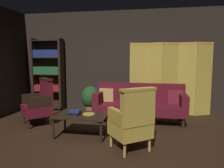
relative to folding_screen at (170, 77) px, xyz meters
The scene contains 12 objects.
ground_plane 2.77m from the folding_screen, 120.09° to the right, with size 10.00×10.00×0.00m, color black.
back_wall 1.38m from the folding_screen, behind, with size 7.20×0.10×2.80m, color black.
folding_screen is the anchor object (origin of this frame).
bookshelf 3.45m from the folding_screen, behind, with size 0.90×0.32×2.05m.
velvet_couch 1.21m from the folding_screen, 133.58° to the right, with size 2.12×0.78×0.88m.
coffee_table 2.77m from the folding_screen, 131.20° to the right, with size 1.00×0.64×0.42m.
armchair_gilt_accent 2.67m from the folding_screen, 107.06° to the right, with size 0.81×0.81×1.04m.
armchair_wing_left 3.34m from the folding_screen, 153.25° to the right, with size 0.82×0.82×1.04m.
potted_plant 2.17m from the folding_screen, 163.45° to the right, with size 0.49×0.49×0.78m.
book_black_cloth 2.85m from the folding_screen, 133.01° to the right, with size 0.22×0.18×0.04m, color black.
book_navy_cloth 2.84m from the folding_screen, 133.01° to the right, with size 0.21×0.20×0.04m, color navy.
brass_tray 2.64m from the folding_screen, 129.55° to the right, with size 0.23×0.23×0.02m, color gold.
Camera 1 is at (0.83, -3.64, 1.48)m, focal length 34.71 mm.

